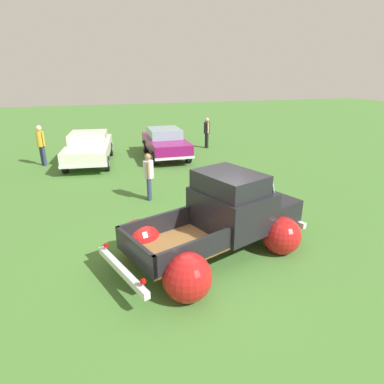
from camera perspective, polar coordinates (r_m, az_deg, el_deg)
The scene contains 7 objects.
ground_plane at distance 7.87m, azimuth 3.16°, elevation -10.83°, with size 80.00×80.00×0.00m, color #477A33.
vintage_pickup_truck at distance 7.75m, azimuth 5.47°, elevation -5.10°, with size 5.00×3.87×1.96m.
show_car_0 at distance 16.13m, azimuth -17.58°, elevation 7.55°, with size 2.46×4.68×1.43m.
show_car_1 at distance 16.61m, azimuth -4.71°, elevation 8.74°, with size 1.91×4.32×1.43m.
spectator_0 at distance 16.42m, azimuth -24.89°, elevation 7.82°, with size 0.48×0.48×1.84m.
spectator_1 at distance 18.68m, azimuth 2.60°, elevation 10.63°, with size 0.34×0.53×1.69m.
spectator_2 at distance 10.89m, azimuth -7.60°, elevation 3.14°, with size 0.40×0.54×1.59m.
Camera 1 is at (-2.40, -6.31, 4.05)m, focal length 30.51 mm.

